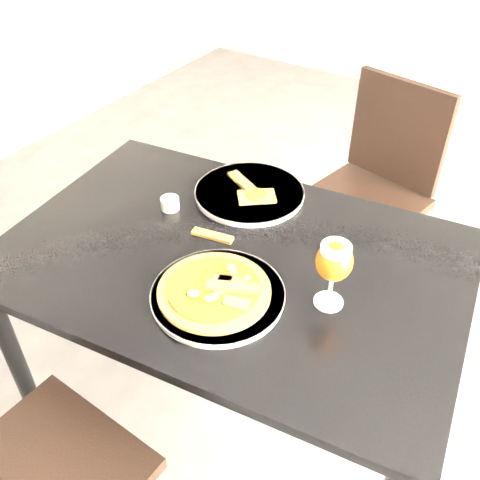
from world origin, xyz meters
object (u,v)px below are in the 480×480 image
Objects in this scene: pizza at (215,290)px; beer_glass at (334,262)px; chair_far at (373,187)px; dining_table at (231,279)px.

beer_glass is at bearing 29.40° from pizza.
pizza is 0.29m from beer_glass.
chair_far is 3.32× the size of pizza.
dining_table is 1.44× the size of chair_far.
beer_glass is at bearing -11.38° from dining_table.
chair_far is 5.04× the size of beer_glass.
beer_glass reaches higher than chair_far.
beer_glass reaches higher than pizza.
chair_far is at bearing 78.25° from dining_table.
dining_table is at bearing -82.70° from chair_far.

